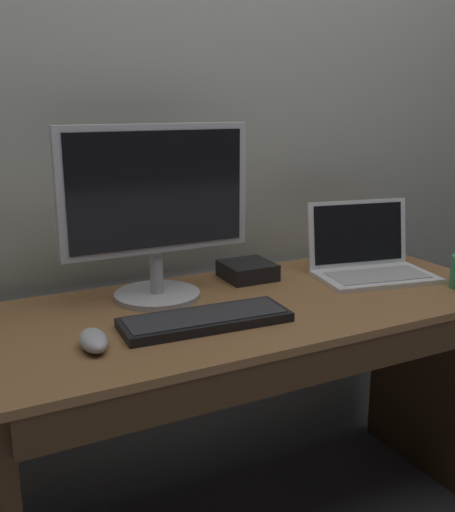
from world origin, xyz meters
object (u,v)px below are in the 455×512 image
(laptop_white, at_px, (370,262))
(external_monitor, at_px, (156,205))
(wired_keyboard, at_px, (205,320))
(external_drive_box, at_px, (247,270))
(computer_mouse, at_px, (94,340))

(laptop_white, height_order, external_monitor, external_monitor)
(wired_keyboard, height_order, external_drive_box, external_drive_box)
(laptop_white, distance_m, computer_mouse, 0.94)
(computer_mouse, bearing_deg, external_monitor, 50.06)
(laptop_white, height_order, wired_keyboard, laptop_white)
(computer_mouse, distance_m, external_drive_box, 0.65)
(computer_mouse, bearing_deg, wired_keyboard, 9.17)
(computer_mouse, relative_size, external_drive_box, 0.79)
(laptop_white, relative_size, computer_mouse, 3.27)
(computer_mouse, bearing_deg, laptop_white, 14.97)
(wired_keyboard, bearing_deg, laptop_white, 12.84)
(laptop_white, bearing_deg, computer_mouse, -169.68)
(wired_keyboard, height_order, computer_mouse, computer_mouse)
(external_monitor, relative_size, external_drive_box, 3.49)
(laptop_white, bearing_deg, wired_keyboard, -167.16)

